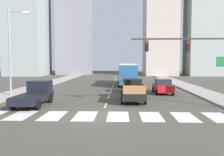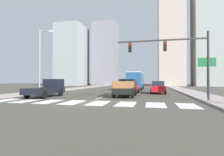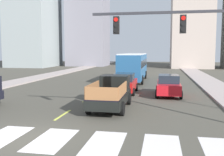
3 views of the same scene
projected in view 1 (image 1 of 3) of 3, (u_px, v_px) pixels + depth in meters
name	position (u px, v px, depth m)	size (l,w,h in m)	color
ground_plane	(102.00, 116.00, 15.85)	(160.00, 160.00, 0.00)	#49463C
sidewalk_right	(189.00, 87.00, 33.34)	(3.01, 110.00, 0.15)	#A69792
sidewalk_left	(38.00, 86.00, 34.23)	(3.01, 110.00, 0.15)	#A69792
crosswalk_stripe_1	(21.00, 115.00, 16.07)	(1.42, 2.93, 0.01)	silver
crosswalk_stripe_2	(53.00, 116.00, 15.98)	(1.42, 2.93, 0.01)	silver
crosswalk_stripe_3	(85.00, 116.00, 15.89)	(1.42, 2.93, 0.01)	silver
crosswalk_stripe_4	(118.00, 116.00, 15.80)	(1.42, 2.93, 0.01)	silver
crosswalk_stripe_5	(151.00, 117.00, 15.71)	(1.42, 2.93, 0.01)	silver
crosswalk_stripe_6	(185.00, 117.00, 15.62)	(1.42, 2.93, 0.01)	silver
crosswalk_stripe_7	(219.00, 117.00, 15.53)	(1.42, 2.93, 0.01)	silver
lane_dash_0	(106.00, 105.00, 19.83)	(0.16, 2.40, 0.01)	#D2D34D
lane_dash_1	(109.00, 96.00, 24.82)	(0.16, 2.40, 0.01)	#D2D34D
lane_dash_2	(111.00, 91.00, 29.80)	(0.16, 2.40, 0.01)	#D2D34D
lane_dash_3	(113.00, 87.00, 34.79)	(0.16, 2.40, 0.01)	#D2D34D
lane_dash_4	(114.00, 83.00, 39.77)	(0.16, 2.40, 0.01)	#D2D34D
lane_dash_5	(115.00, 81.00, 44.75)	(0.16, 2.40, 0.01)	#D2D34D
lane_dash_6	(115.00, 79.00, 49.74)	(0.16, 2.40, 0.01)	#D2D34D
lane_dash_7	(116.00, 78.00, 54.72)	(0.16, 2.40, 0.01)	#D2D34D
pickup_stakebed	(133.00, 91.00, 22.15)	(2.18, 5.20, 1.96)	black
pickup_dark	(35.00, 94.00, 20.00)	(2.18, 5.20, 1.96)	black
city_bus	(127.00, 73.00, 36.85)	(2.72, 10.80, 3.32)	#235686
sedan_mid	(163.00, 86.00, 27.16)	(2.02, 4.40, 1.72)	red
sedan_far	(130.00, 85.00, 28.06)	(2.02, 4.40, 1.72)	red
traffic_signal_gantry	(201.00, 55.00, 18.17)	(7.91, 0.27, 6.00)	#2D2D33
streetlight_left	(11.00, 49.00, 24.55)	(2.20, 0.28, 9.00)	gray
block_mid_left	(28.00, 34.00, 62.98)	(9.33, 11.49, 22.09)	#8E9797
block_mid_right	(75.00, 33.00, 67.97)	(9.32, 7.80, 24.01)	gray
block_low_left	(160.00, 17.00, 64.18)	(8.41, 10.75, 31.46)	#B5A397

